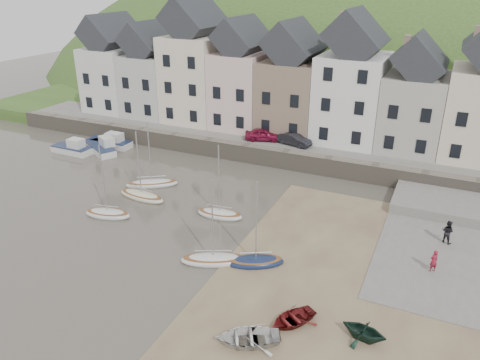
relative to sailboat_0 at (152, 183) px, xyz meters
The scene contains 24 objects.
ground 12.24m from the sailboat_0, 38.05° to the right, with size 160.00×160.00×0.00m, color #4A443A.
quay_land 26.29m from the sailboat_0, 68.49° to the left, with size 90.00×30.00×1.50m, color #355321.
quay_street 16.20m from the sailboat_0, 53.35° to the left, with size 70.00×7.00×0.10m, color slate.
seawall 13.52m from the sailboat_0, 44.45° to the left, with size 70.00×1.20×1.80m, color slate.
beach 21.98m from the sailboat_0, 20.08° to the right, with size 18.00×26.00×0.06m, color brown.
slipway 24.65m from the sailboat_0, ahead, with size 8.00×18.00×0.12m, color slate.
hillside 55.73m from the sailboat_0, 84.94° to the left, with size 134.40×84.00×84.00m.
townhouse_terrace 21.23m from the sailboat_0, 55.29° to the left, with size 61.05×8.00×13.93m.
sailboat_0 is the anchor object (origin of this frame).
sailboat_1 6.44m from the sailboat_0, 88.53° to the right, with size 4.04×2.28×6.32m.
sailboat_2 2.64m from the sailboat_0, 75.14° to the right, with size 4.74×1.88×6.32m.
sailboat_3 8.81m from the sailboat_0, 17.90° to the right, with size 3.91×1.89×6.32m.
sailboat_4 14.01m from the sailboat_0, 38.40° to the right, with size 4.69×3.25×6.32m.
sailboat_5 15.69m from the sailboat_0, 29.52° to the right, with size 4.05×3.14×6.32m.
motorboat_0 11.57m from the sailboat_0, 152.71° to the left, with size 5.51×4.11×1.70m.
motorboat_1 13.34m from the sailboat_0, 164.10° to the left, with size 4.67×1.83×1.70m.
motorboat_2 12.66m from the sailboat_0, 145.88° to the left, with size 5.29×1.76×1.70m.
rowboat_white 21.74m from the sailboat_0, 42.24° to the right, with size 2.46×3.44×0.71m, color silver.
rowboat_green 24.62m from the sailboat_0, 28.73° to the right, with size 2.04×2.37×1.25m, color black.
rowboat_red 21.53m from the sailboat_0, 34.46° to the right, with size 2.01×2.82×0.58m, color maroon.
person_red 24.74m from the sailboat_0, ahead, with size 0.57×0.37×1.56m, color maroon.
person_dark 25.09m from the sailboat_0, ahead, with size 0.85×0.66×1.74m, color black.
car_left 13.58m from the sailboat_0, 62.91° to the left, with size 1.54×3.83×1.31m, color maroon.
car_right 15.48m from the sailboat_0, 51.13° to the left, with size 1.29×3.69×1.22m, color black.
Camera 1 is at (14.01, -24.38, 17.74)m, focal length 34.69 mm.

